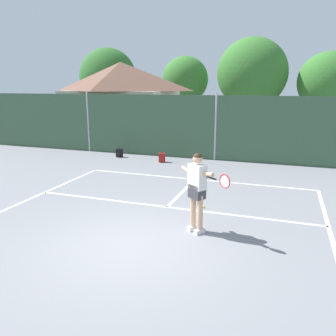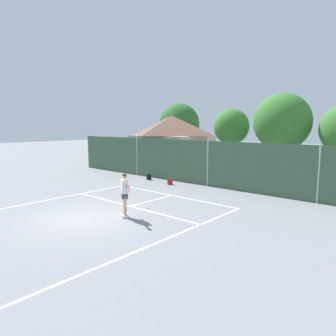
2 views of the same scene
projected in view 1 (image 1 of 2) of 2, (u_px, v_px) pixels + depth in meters
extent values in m
plane|color=gray|center=(129.00, 246.00, 7.16)|extent=(120.00, 120.00, 0.00)
cube|color=white|center=(195.00, 179.00, 12.21)|extent=(8.20, 0.10, 0.01)
cube|color=white|center=(167.00, 207.00, 9.44)|extent=(8.20, 0.10, 0.01)
cube|color=white|center=(183.00, 192.00, 10.80)|extent=(0.10, 2.97, 0.01)
cube|color=#38563D|center=(215.00, 128.00, 15.08)|extent=(26.00, 0.05, 2.87)
cylinder|color=#B2B2B7|center=(88.00, 122.00, 17.13)|extent=(0.09, 0.09, 3.02)
cylinder|color=#B2B2B7|center=(215.00, 127.00, 15.07)|extent=(0.09, 0.09, 3.02)
cube|color=beige|center=(122.00, 115.00, 21.25)|extent=(6.06, 4.83, 2.97)
pyramid|color=brown|center=(121.00, 76.00, 20.70)|extent=(6.55, 5.21, 1.69)
cylinder|color=brown|center=(109.00, 114.00, 28.76)|extent=(0.36, 0.36, 1.89)
ellipsoid|color=#2D6628|center=(108.00, 78.00, 28.06)|extent=(4.74, 4.26, 4.74)
cylinder|color=brown|center=(185.00, 114.00, 26.62)|extent=(0.36, 0.36, 2.20)
ellipsoid|color=#38752D|center=(185.00, 80.00, 26.00)|extent=(3.52, 3.17, 3.52)
cylinder|color=brown|center=(250.00, 117.00, 25.05)|extent=(0.36, 0.36, 2.00)
ellipsoid|color=#38752D|center=(252.00, 73.00, 24.31)|extent=(4.99, 4.49, 4.99)
cylinder|color=brown|center=(323.00, 120.00, 23.48)|extent=(0.36, 0.36, 1.85)
ellipsoid|color=#38752D|center=(328.00, 82.00, 22.86)|extent=(3.94, 3.55, 3.94)
cube|color=silver|center=(193.00, 228.00, 7.94)|extent=(0.25, 0.28, 0.10)
cube|color=silver|center=(200.00, 231.00, 7.75)|extent=(0.25, 0.28, 0.10)
cylinder|color=tan|center=(193.00, 209.00, 7.83)|extent=(0.13, 0.13, 0.82)
cylinder|color=tan|center=(200.00, 212.00, 7.64)|extent=(0.13, 0.13, 0.82)
cube|color=#38383D|center=(197.00, 191.00, 7.63)|extent=(0.43, 0.40, 0.32)
cube|color=silver|center=(197.00, 177.00, 7.55)|extent=(0.47, 0.43, 0.56)
sphere|color=tan|center=(198.00, 159.00, 7.45)|extent=(0.22, 0.22, 0.22)
sphere|color=black|center=(198.00, 158.00, 7.44)|extent=(0.21, 0.21, 0.21)
cylinder|color=tan|center=(204.00, 174.00, 7.38)|extent=(0.51, 0.39, 0.17)
cylinder|color=tan|center=(189.00, 172.00, 7.75)|extent=(0.47, 0.36, 0.22)
cylinder|color=black|center=(211.00, 178.00, 7.25)|extent=(0.27, 0.20, 0.04)
torus|color=red|center=(225.00, 181.00, 7.00)|extent=(0.26, 0.19, 0.30)
cylinder|color=silver|center=(225.00, 181.00, 7.00)|extent=(0.22, 0.15, 0.26)
sphere|color=#CCE033|center=(204.00, 207.00, 9.37)|extent=(0.07, 0.07, 0.07)
cube|color=black|center=(119.00, 153.00, 15.96)|extent=(0.30, 0.21, 0.40)
cube|color=black|center=(118.00, 155.00, 15.87)|extent=(0.23, 0.08, 0.18)
torus|color=black|center=(119.00, 148.00, 15.90)|extent=(0.09, 0.02, 0.09)
cube|color=maroon|center=(162.00, 158.00, 14.92)|extent=(0.32, 0.25, 0.40)
cube|color=maroon|center=(162.00, 160.00, 14.82)|extent=(0.23, 0.12, 0.18)
torus|color=black|center=(162.00, 153.00, 14.87)|extent=(0.09, 0.04, 0.09)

